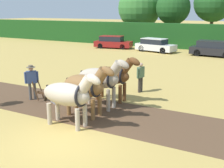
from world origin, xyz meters
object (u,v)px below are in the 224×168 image
draft_horse_lead_left (68,95)px  farmer_at_plow (32,79)px  tree_left (173,8)px  draft_horse_trail_right (113,75)px  parked_car_left (155,45)px  parked_car_center_left (213,49)px  parked_car_far_left (113,42)px  tree_center_left (213,3)px  farmer_beside_team (141,75)px  draft_horse_trail_left (100,78)px  plow (49,97)px  tree_far_left (140,8)px  draft_horse_lead_right (86,86)px

draft_horse_lead_left → farmer_at_plow: (-3.69, 1.78, -0.22)m
draft_horse_lead_left → tree_left: bearing=98.9°
draft_horse_trail_right → parked_car_left: (-4.25, 17.35, -0.60)m
parked_car_center_left → farmer_at_plow: bearing=-102.0°
parked_car_far_left → tree_left: bearing=47.9°
tree_center_left → farmer_beside_team: (1.05, -26.31, -4.44)m
draft_horse_trail_left → draft_horse_trail_right: bearing=89.6°
plow → parked_car_center_left: bearing=76.1°
plow → parked_car_center_left: size_ratio=0.34×
parked_car_far_left → parked_car_left: bearing=-14.3°
tree_left → farmer_beside_team: size_ratio=4.24×
tree_left → draft_horse_trail_right: bearing=-78.9°
draft_horse_trail_left → parked_car_far_left: size_ratio=0.59×
tree_far_left → draft_horse_trail_left: tree_far_left is taller
parked_car_left → parked_car_far_left: bearing=-173.5°
parked_car_far_left → tree_far_left: bearing=82.8°
draft_horse_lead_left → tree_far_left: bearing=108.0°
draft_horse_lead_left → parked_car_far_left: size_ratio=0.59×
draft_horse_trail_left → parked_car_left: bearing=102.1°
draft_horse_lead_left → draft_horse_lead_right: size_ratio=1.06×
tree_left → parked_car_left: bearing=-84.9°
tree_center_left → plow: (-2.12, -30.24, -5.08)m
draft_horse_trail_left → tree_center_left: bearing=90.0°
draft_horse_trail_right → farmer_at_plow: draft_horse_trail_right is taller
draft_horse_lead_left → plow: 3.30m
plow → parked_car_left: size_ratio=0.33×
farmer_at_plow → parked_car_center_left: bearing=117.0°
draft_horse_lead_right → parked_car_center_left: bearing=83.8°
tree_center_left → draft_horse_trail_right: tree_center_left is taller
tree_far_left → draft_horse_lead_right: size_ratio=3.02×
plow → parked_car_far_left: size_ratio=0.33×
tree_far_left → tree_left: 5.41m
tree_center_left → farmer_at_plow: bearing=-96.1°
farmer_at_plow → draft_horse_trail_right: bearing=70.2°
parked_car_left → parked_car_center_left: size_ratio=1.01×
draft_horse_trail_left → draft_horse_lead_left: bearing=-90.0°
tree_far_left → plow: bearing=-74.8°
tree_left → draft_horse_lead_right: bearing=-79.8°
draft_horse_lead_left → parked_car_center_left: (1.83, 20.84, -0.54)m
tree_left → parked_car_left: 9.14m
farmer_at_plow → parked_car_center_left: farmer_at_plow is taller
draft_horse_trail_left → plow: size_ratio=1.79×
tree_far_left → tree_center_left: tree_center_left is taller
tree_center_left → parked_car_left: tree_center_left is taller
draft_horse_lead_right → draft_horse_trail_left: 1.22m
parked_car_far_left → farmer_at_plow: bearing=-83.1°
farmer_at_plow → parked_car_center_left: (5.52, 19.07, -0.33)m
tree_far_left → farmer_beside_team: tree_far_left is taller
tree_left → farmer_beside_team: bearing=-76.6°
parked_car_left → draft_horse_lead_right: bearing=-67.4°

